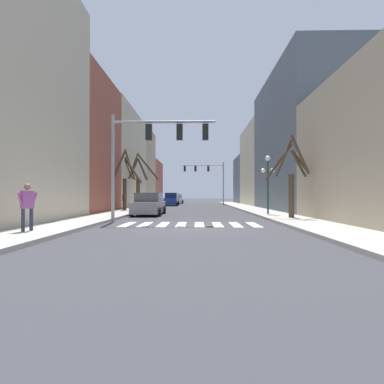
% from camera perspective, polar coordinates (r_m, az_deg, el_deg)
% --- Properties ---
extents(ground_plane, '(240.00, 240.00, 0.00)m').
position_cam_1_polar(ground_plane, '(13.82, -0.45, -6.68)').
color(ground_plane, '#38383D').
extents(sidewalk_left, '(2.58, 90.00, 0.15)m').
position_cam_1_polar(sidewalk_left, '(15.09, -22.78, -5.83)').
color(sidewalk_left, '#ADA89E').
rests_on(sidewalk_left, ground_plane).
extents(sidewalk_right, '(2.58, 90.00, 0.15)m').
position_cam_1_polar(sidewalk_right, '(14.79, 22.34, -5.94)').
color(sidewalk_right, '#ADA89E').
rests_on(sidewalk_right, ground_plane).
extents(building_row_left, '(6.00, 54.58, 13.73)m').
position_cam_1_polar(building_row_left, '(34.70, -16.36, 6.60)').
color(building_row_left, '#BCB299').
rests_on(building_row_left, ground_plane).
extents(building_row_right, '(6.00, 48.51, 12.55)m').
position_cam_1_polar(building_row_right, '(33.92, 17.70, 5.78)').
color(building_row_right, tan).
rests_on(building_row_right, ground_plane).
extents(crosswalk_stripes, '(6.75, 2.60, 0.01)m').
position_cam_1_polar(crosswalk_stripes, '(14.97, -0.33, -6.20)').
color(crosswalk_stripes, white).
rests_on(crosswalk_stripes, ground_plane).
extents(traffic_signal_near, '(5.58, 0.28, 5.77)m').
position_cam_1_polar(traffic_signal_near, '(16.30, -7.69, 9.21)').
color(traffic_signal_near, gray).
rests_on(traffic_signal_near, ground_plane).
extents(traffic_signal_far, '(6.50, 0.28, 6.38)m').
position_cam_1_polar(traffic_signal_far, '(44.83, 2.97, 3.57)').
color(traffic_signal_far, gray).
rests_on(traffic_signal_far, ground_plane).
extents(street_lamp_right_corner, '(0.95, 0.36, 4.04)m').
position_cam_1_polar(street_lamp_right_corner, '(21.40, 14.25, 3.59)').
color(street_lamp_right_corner, '#1E4C2D').
rests_on(street_lamp_right_corner, sidewalk_right).
extents(car_parked_right_near, '(2.12, 4.85, 1.63)m').
position_cam_1_polar(car_parked_right_near, '(22.29, -8.19, -2.39)').
color(car_parked_right_near, gray).
rests_on(car_parked_right_near, ground_plane).
extents(car_parked_right_far, '(1.96, 4.66, 1.79)m').
position_cam_1_polar(car_parked_right_far, '(41.59, -3.94, -1.48)').
color(car_parked_right_far, navy).
rests_on(car_parked_right_far, ground_plane).
extents(car_parked_left_far, '(2.09, 4.30, 1.65)m').
position_cam_1_polar(car_parked_left_far, '(51.62, -2.88, -1.37)').
color(car_parked_left_far, white).
rests_on(car_parked_left_far, ground_plane).
extents(pedestrian_waiting_at_curb, '(0.48, 0.67, 1.74)m').
position_cam_1_polar(pedestrian_waiting_at_curb, '(12.48, -28.87, -1.84)').
color(pedestrian_waiting_at_curb, '#282D47').
rests_on(pedestrian_waiting_at_curb, sidewalk_left).
extents(pedestrian_on_right_sidewalk, '(0.30, 0.67, 1.58)m').
position_cam_1_polar(pedestrian_on_right_sidewalk, '(28.24, -12.79, -1.35)').
color(pedestrian_on_right_sidewalk, '#282D47').
rests_on(pedestrian_on_right_sidewalk, sidewalk_left).
extents(street_tree_left_near, '(2.77, 2.06, 5.48)m').
position_cam_1_polar(street_tree_left_near, '(27.47, -12.35, 2.15)').
color(street_tree_left_near, '#473828').
rests_on(street_tree_left_near, sidewalk_left).
extents(street_tree_left_mid, '(2.97, 1.61, 4.91)m').
position_cam_1_polar(street_tree_left_mid, '(18.52, 18.50, 2.63)').
color(street_tree_left_mid, '#473828').
rests_on(street_tree_left_mid, sidewalk_right).
extents(street_tree_left_far, '(3.31, 2.76, 5.89)m').
position_cam_1_polar(street_tree_left_far, '(32.80, -9.98, 2.02)').
color(street_tree_left_far, '#473828').
rests_on(street_tree_left_far, sidewalk_left).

